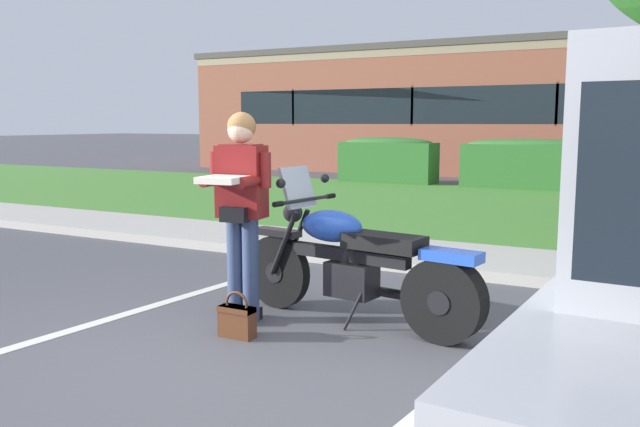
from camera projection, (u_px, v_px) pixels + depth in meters
name	position (u px, v px, depth m)	size (l,w,h in m)	color
ground_plane	(200.00, 360.00, 4.54)	(140.00, 140.00, 0.00)	#4C4C51
curb_strip	(383.00, 263.00, 7.37)	(60.00, 0.20, 0.12)	#B7B2A8
concrete_walk	(410.00, 252.00, 8.12)	(60.00, 1.50, 0.08)	#B7B2A8
grass_lawn	(500.00, 209.00, 12.26)	(60.00, 7.98, 0.06)	#478433
stall_stripe_0	(89.00, 325.00, 5.31)	(0.12, 4.40, 0.01)	silver
stall_stripe_1	(443.00, 396.00, 3.94)	(0.12, 4.40, 0.01)	silver
motorcycle	(362.00, 265.00, 5.27)	(2.24, 0.82, 1.26)	black
rider_person	(241.00, 200.00, 5.30)	(0.53, 0.61, 1.70)	black
handbag	(237.00, 319.00, 5.01)	(0.28, 0.13, 0.36)	#562D19
hedge_left	(388.00, 159.00, 17.43)	(2.53, 0.90, 1.24)	#336B2D
hedge_center_left	(531.00, 163.00, 15.72)	(3.23, 0.90, 1.24)	#336B2D
brick_building	(577.00, 110.00, 21.75)	(24.88, 8.53, 4.06)	#93513D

